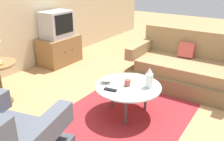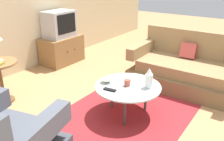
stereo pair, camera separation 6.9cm
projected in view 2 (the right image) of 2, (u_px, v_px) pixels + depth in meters
ground_plane at (126, 113)px, 3.18m from camera, size 16.00×16.00×0.00m
area_rug at (127, 113)px, 3.17m from camera, size 2.65×1.51×0.00m
couch at (185, 69)px, 3.85m from camera, size 0.92×1.66×0.86m
coffee_table at (128, 88)px, 3.03m from camera, size 0.84×0.84×0.40m
side_table at (0, 74)px, 3.31m from camera, size 0.51×0.51×0.60m
tv_stand at (62, 50)px, 4.86m from camera, size 0.81×0.52×0.54m
television at (59, 24)px, 4.67m from camera, size 0.57×0.42×0.51m
vase at (149, 78)px, 2.93m from camera, size 0.10×0.10×0.26m
mug at (127, 83)px, 3.01m from camera, size 0.12×0.08×0.08m
bowl at (107, 81)px, 3.10m from camera, size 0.15×0.15×0.05m
tv_remote_dark at (110, 90)px, 2.90m from camera, size 0.07×0.16×0.02m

